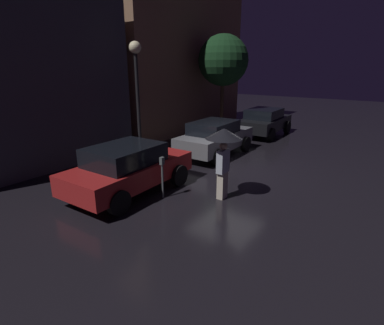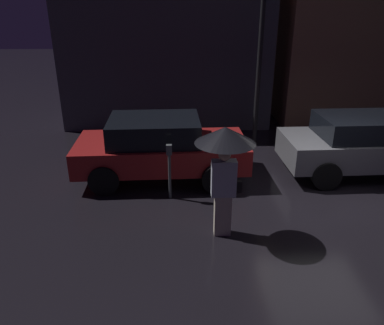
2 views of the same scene
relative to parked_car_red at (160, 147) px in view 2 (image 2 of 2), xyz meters
name	(u,v)px [view 2 (image 2 of 2)]	position (x,y,z in m)	size (l,w,h in m)	color
ground_plane	(328,201)	(3.72, -1.39, -0.79)	(60.00, 60.00, 0.00)	black
building_facade_left	(167,30)	(0.06, 5.11, 2.36)	(6.94, 3.00, 6.30)	#3D3D47
parked_car_red	(160,147)	(0.00, 0.00, 0.00)	(4.15, 2.04, 1.50)	maroon
parked_car_grey	(366,144)	(5.08, 0.05, 0.00)	(4.17, 1.92, 1.50)	slate
pedestrian_with_umbrella	(225,152)	(1.26, -2.56, 0.86)	(1.05, 1.05, 2.10)	beige
parking_meter	(169,166)	(0.26, -1.14, -0.01)	(0.12, 0.10, 1.26)	#4C5154
street_lamp_near	(262,27)	(2.76, 2.29, 2.60)	(0.47, 0.47, 4.66)	black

